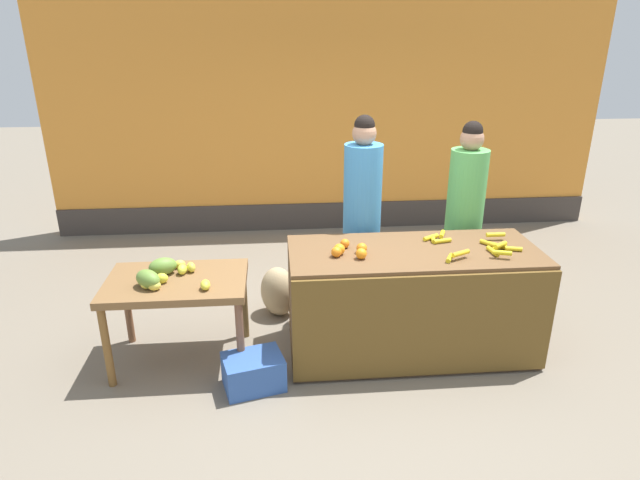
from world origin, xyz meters
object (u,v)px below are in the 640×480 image
(vendor_woman_green_shirt, at_px, (464,219))
(produce_crate, at_px, (253,372))
(produce_sack, at_px, (278,291))
(vendor_woman_blue_shirt, at_px, (362,219))

(vendor_woman_green_shirt, relative_size, produce_crate, 4.13)
(produce_sack, bearing_deg, produce_crate, -100.58)
(produce_crate, relative_size, produce_sack, 0.91)
(vendor_woman_green_shirt, bearing_deg, vendor_woman_blue_shirt, -178.61)
(produce_crate, bearing_deg, vendor_woman_blue_shirt, 47.89)
(vendor_woman_blue_shirt, xyz_separation_m, produce_sack, (-0.77, 0.03, -0.71))
(vendor_woman_blue_shirt, distance_m, vendor_woman_green_shirt, 0.96)
(produce_crate, height_order, produce_sack, produce_sack)
(vendor_woman_green_shirt, distance_m, produce_sack, 1.86)
(vendor_woman_blue_shirt, xyz_separation_m, produce_crate, (-0.98, -1.09, -0.82))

